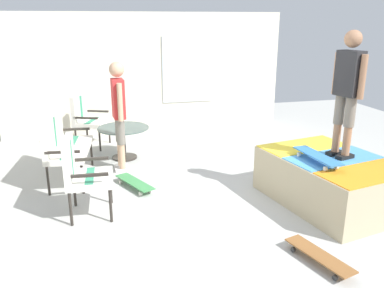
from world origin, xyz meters
name	(u,v)px	position (x,y,z in m)	size (l,w,h in m)	color
ground_plane	(222,203)	(0.00, 0.00, -0.05)	(12.00, 12.00, 0.10)	#B2B2AD
house_facade	(146,74)	(3.80, 0.49, 1.27)	(0.23, 6.00, 2.54)	silver
skate_ramp	(333,180)	(-0.41, -1.42, 0.32)	(2.13, 2.43, 0.65)	tan
patio_bench	(62,141)	(1.32, 2.13, 0.62)	(1.31, 0.69, 1.02)	#2D2823
patio_chair_near_house	(86,116)	(2.99, 1.78, 0.61)	(0.78, 0.74, 1.02)	#2D2823
patio_chair_by_wall	(80,169)	(0.04, 1.85, 0.61)	(0.65, 0.58, 1.02)	#2D2823
patio_table	(124,136)	(2.10, 1.15, 0.40)	(0.90, 0.90, 0.57)	#2D2823
person_watching	(119,108)	(1.52, 1.24, 1.04)	(0.48, 0.26, 1.77)	silver
person_skater	(348,86)	(-0.40, -1.49, 1.58)	(0.47, 0.30, 1.62)	black
skateboard_by_bench	(135,183)	(0.71, 1.12, 0.08)	(0.81, 0.52, 0.10)	#3F8C4C
skateboard_spare	(319,256)	(-1.65, -0.49, 0.08)	(0.82, 0.41, 0.10)	brown
skateboard_on_ramp	(317,156)	(-0.54, -1.07, 0.73)	(0.81, 0.27, 0.10)	#3372B2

